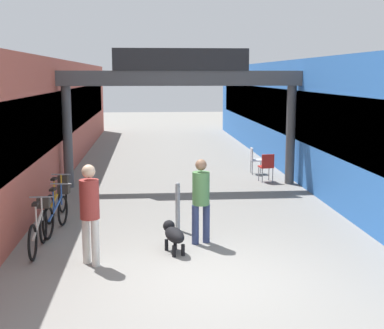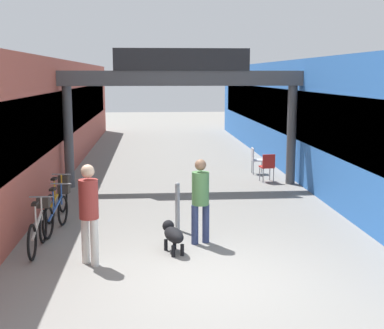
% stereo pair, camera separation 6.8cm
% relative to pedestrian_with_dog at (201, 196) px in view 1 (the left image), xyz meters
% --- Properties ---
extents(ground_plane, '(80.00, 80.00, 0.00)m').
position_rel_pedestrian_with_dog_xyz_m(ground_plane, '(-0.03, -1.89, -0.97)').
color(ground_plane, gray).
extents(storefront_left, '(3.00, 26.00, 3.79)m').
position_rel_pedestrian_with_dog_xyz_m(storefront_left, '(-5.12, 9.11, 0.92)').
color(storefront_left, '#B25142').
rests_on(storefront_left, ground_plane).
extents(storefront_right, '(3.00, 26.00, 3.79)m').
position_rel_pedestrian_with_dog_xyz_m(storefront_right, '(5.06, 9.11, 0.92)').
color(storefront_right, blue).
rests_on(storefront_right, ground_plane).
extents(arcade_sign_gateway, '(7.40, 0.47, 4.08)m').
position_rel_pedestrian_with_dog_xyz_m(arcade_sign_gateway, '(-0.03, 5.66, 1.93)').
color(arcade_sign_gateway, '#4C4C4F').
rests_on(arcade_sign_gateway, ground_plane).
extents(pedestrian_with_dog, '(0.43, 0.43, 1.70)m').
position_rel_pedestrian_with_dog_xyz_m(pedestrian_with_dog, '(0.00, 0.00, 0.00)').
color(pedestrian_with_dog, navy).
rests_on(pedestrian_with_dog, ground_plane).
extents(pedestrian_companion, '(0.48, 0.48, 1.79)m').
position_rel_pedestrian_with_dog_xyz_m(pedestrian_companion, '(-2.05, -1.04, 0.06)').
color(pedestrian_companion, silver).
rests_on(pedestrian_companion, ground_plane).
extents(dog_on_leash, '(0.49, 0.80, 0.56)m').
position_rel_pedestrian_with_dog_xyz_m(dog_on_leash, '(-0.57, -0.50, -0.62)').
color(dog_on_leash, black).
rests_on(dog_on_leash, ground_plane).
extents(bicycle_silver_nearest, '(0.46, 1.69, 0.98)m').
position_rel_pedestrian_with_dog_xyz_m(bicycle_silver_nearest, '(-3.12, -0.13, -0.53)').
color(bicycle_silver_nearest, black).
rests_on(bicycle_silver_nearest, ground_plane).
extents(bicycle_blue_second, '(0.46, 1.68, 0.98)m').
position_rel_pedestrian_with_dog_xyz_m(bicycle_blue_second, '(-2.99, 1.14, -0.53)').
color(bicycle_blue_second, black).
rests_on(bicycle_blue_second, ground_plane).
extents(bicycle_orange_third, '(0.46, 1.68, 0.98)m').
position_rel_pedestrian_with_dog_xyz_m(bicycle_orange_third, '(-3.16, 2.29, -0.53)').
color(bicycle_orange_third, black).
rests_on(bicycle_orange_third, ground_plane).
extents(bollard_post_metal, '(0.10, 0.10, 1.06)m').
position_rel_pedestrian_with_dog_xyz_m(bollard_post_metal, '(-0.41, 0.93, -0.43)').
color(bollard_post_metal, gray).
rests_on(bollard_post_metal, ground_plane).
extents(cafe_chair_red_nearer, '(0.45, 0.45, 0.89)m').
position_rel_pedestrian_with_dog_xyz_m(cafe_chair_red_nearer, '(2.67, 5.96, -0.43)').
color(cafe_chair_red_nearer, gray).
rests_on(cafe_chair_red_nearer, ground_plane).
extents(cafe_chair_aluminium_farther, '(0.42, 0.42, 0.89)m').
position_rel_pedestrian_with_dog_xyz_m(cafe_chair_aluminium_farther, '(2.56, 7.38, -0.43)').
color(cafe_chair_aluminium_farther, gray).
rests_on(cafe_chair_aluminium_farther, ground_plane).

